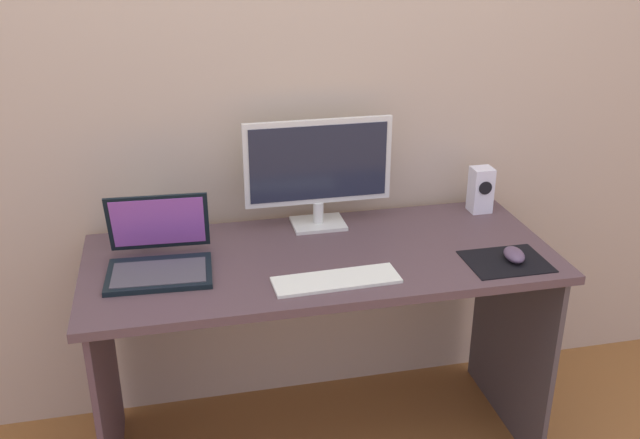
{
  "coord_description": "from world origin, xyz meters",
  "views": [
    {
      "loc": [
        -0.44,
        -1.99,
        1.77
      ],
      "look_at": [
        -0.01,
        -0.02,
        0.89
      ],
      "focal_mm": 40.12,
      "sensor_mm": 36.0,
      "label": 1
    }
  ],
  "objects_px": {
    "speaker_right": "(481,190)",
    "keyboard_external": "(336,280)",
    "laptop": "(159,256)",
    "mouse": "(514,255)",
    "fishbowl": "(147,221)",
    "monitor": "(318,169)"
  },
  "relations": [
    {
      "from": "speaker_right",
      "to": "monitor",
      "type": "bearing_deg",
      "value": -179.94
    },
    {
      "from": "monitor",
      "to": "fishbowl",
      "type": "relative_size",
      "value": 3.47
    },
    {
      "from": "fishbowl",
      "to": "keyboard_external",
      "type": "relative_size",
      "value": 0.39
    },
    {
      "from": "speaker_right",
      "to": "fishbowl",
      "type": "bearing_deg",
      "value": 179.68
    },
    {
      "from": "fishbowl",
      "to": "mouse",
      "type": "relative_size",
      "value": 1.45
    },
    {
      "from": "monitor",
      "to": "mouse",
      "type": "relative_size",
      "value": 5.02
    },
    {
      "from": "laptop",
      "to": "mouse",
      "type": "xyz_separation_m",
      "value": [
        1.08,
        -0.18,
        -0.02
      ]
    },
    {
      "from": "fishbowl",
      "to": "mouse",
      "type": "distance_m",
      "value": 1.18
    },
    {
      "from": "monitor",
      "to": "speaker_right",
      "type": "relative_size",
      "value": 3.05
    },
    {
      "from": "fishbowl",
      "to": "monitor",
      "type": "bearing_deg",
      "value": -0.73
    },
    {
      "from": "monitor",
      "to": "laptop",
      "type": "height_order",
      "value": "monitor"
    },
    {
      "from": "monitor",
      "to": "keyboard_external",
      "type": "distance_m",
      "value": 0.46
    },
    {
      "from": "monitor",
      "to": "speaker_right",
      "type": "bearing_deg",
      "value": 0.06
    },
    {
      "from": "speaker_right",
      "to": "keyboard_external",
      "type": "xyz_separation_m",
      "value": [
        -0.63,
        -0.41,
        -0.08
      ]
    },
    {
      "from": "fishbowl",
      "to": "keyboard_external",
      "type": "xyz_separation_m",
      "value": [
        0.54,
        -0.42,
        -0.06
      ]
    },
    {
      "from": "fishbowl",
      "to": "laptop",
      "type": "bearing_deg",
      "value": -81.16
    },
    {
      "from": "fishbowl",
      "to": "keyboard_external",
      "type": "bearing_deg",
      "value": -37.7
    },
    {
      "from": "mouse",
      "to": "keyboard_external",
      "type": "bearing_deg",
      "value": -170.31
    },
    {
      "from": "speaker_right",
      "to": "laptop",
      "type": "xyz_separation_m",
      "value": [
        -1.14,
        -0.22,
        -0.04
      ]
    },
    {
      "from": "laptop",
      "to": "keyboard_external",
      "type": "distance_m",
      "value": 0.54
    },
    {
      "from": "laptop",
      "to": "fishbowl",
      "type": "xyz_separation_m",
      "value": [
        -0.03,
        0.22,
        0.02
      ]
    },
    {
      "from": "fishbowl",
      "to": "mouse",
      "type": "height_order",
      "value": "fishbowl"
    }
  ]
}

